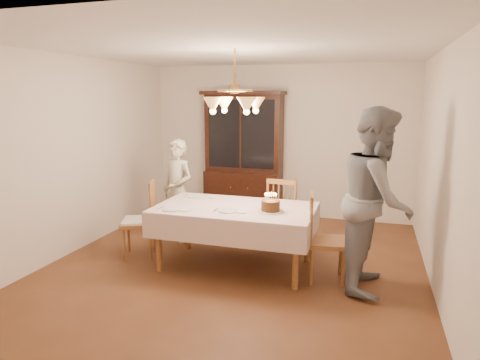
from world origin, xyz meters
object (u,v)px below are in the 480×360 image
(dining_table, at_px, (235,213))
(chair_far_side, at_px, (285,217))
(elderly_woman, at_px, (178,191))
(birthday_cake, at_px, (271,206))
(china_hutch, at_px, (244,157))

(dining_table, xyz_separation_m, chair_far_side, (0.45, 0.81, -0.24))
(chair_far_side, distance_m, elderly_woman, 1.58)
(chair_far_side, relative_size, birthday_cake, 3.33)
(birthday_cake, bearing_deg, elderly_woman, 152.94)
(birthday_cake, bearing_deg, dining_table, 168.51)
(china_hutch, relative_size, birthday_cake, 7.20)
(dining_table, bearing_deg, chair_far_side, 60.73)
(dining_table, relative_size, china_hutch, 0.88)
(elderly_woman, bearing_deg, birthday_cake, -6.08)
(dining_table, height_order, birthday_cake, birthday_cake)
(dining_table, distance_m, chair_far_side, 0.95)
(birthday_cake, bearing_deg, chair_far_side, 90.57)
(china_hutch, xyz_separation_m, elderly_woman, (-0.53, -1.55, -0.30))
(dining_table, xyz_separation_m, elderly_woman, (-1.09, 0.70, 0.06))
(birthday_cake, bearing_deg, china_hutch, 113.67)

